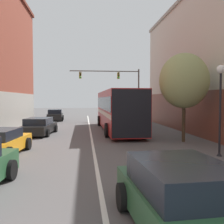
% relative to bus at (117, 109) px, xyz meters
% --- Properties ---
extents(lane_center_line, '(0.14, 46.96, 0.01)m').
position_rel_bus_xyz_m(lane_center_line, '(-2.28, -3.23, -1.85)').
color(lane_center_line, silver).
rests_on(lane_center_line, ground_plane).
extents(bus, '(2.93, 12.71, 3.30)m').
position_rel_bus_xyz_m(bus, '(0.00, 0.00, 0.00)').
color(bus, maroon).
rests_on(bus, ground_plane).
extents(hatchback_foreground, '(2.32, 4.76, 1.39)m').
position_rel_bus_xyz_m(hatchback_foreground, '(-0.82, -17.10, -1.19)').
color(hatchback_foreground, '#285633').
rests_on(hatchback_foreground, ground_plane).
extents(parked_car_left_near, '(2.14, 4.13, 1.39)m').
position_rel_bus_xyz_m(parked_car_left_near, '(-6.37, 10.98, -1.19)').
color(parked_car_left_near, black).
rests_on(parked_car_left_near, ground_plane).
extents(parked_car_left_far, '(2.36, 4.64, 1.25)m').
position_rel_bus_xyz_m(parked_car_left_far, '(-6.11, -1.92, -1.25)').
color(parked_car_left_far, black).
rests_on(parked_car_left_far, ground_plane).
extents(traffic_signal_gantry, '(8.54, 0.36, 6.37)m').
position_rel_bus_xyz_m(traffic_signal_gantry, '(1.36, 10.24, 2.79)').
color(traffic_signal_gantry, '#514C47').
rests_on(traffic_signal_gantry, ground_plane).
extents(street_lamp, '(0.40, 0.40, 4.19)m').
position_rel_bus_xyz_m(street_lamp, '(3.45, -10.38, 0.99)').
color(street_lamp, black).
rests_on(street_lamp, ground_plane).
extents(street_tree_near, '(3.06, 2.75, 5.44)m').
position_rel_bus_xyz_m(street_tree_near, '(3.34, -6.23, 1.90)').
color(street_tree_near, '#3D2D1E').
rests_on(street_tree_near, ground_plane).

